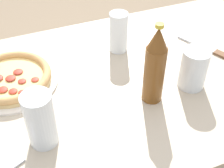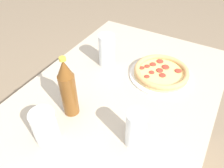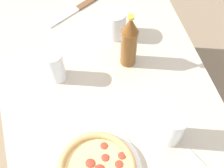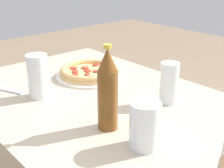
% 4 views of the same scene
% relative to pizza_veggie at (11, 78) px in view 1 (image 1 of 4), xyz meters
% --- Properties ---
extents(table, '(1.30, 0.73, 0.72)m').
position_rel_pizza_veggie_xyz_m(table, '(-0.30, 0.11, -0.38)').
color(table, '#B7A88E').
rests_on(table, ground_plane).
extents(pizza_veggie, '(0.27, 0.27, 0.04)m').
position_rel_pizza_veggie_xyz_m(pizza_veggie, '(0.00, 0.00, 0.00)').
color(pizza_veggie, silver).
rests_on(pizza_veggie, table).
extents(glass_cola, '(0.06, 0.06, 0.14)m').
position_rel_pizza_veggie_xyz_m(glass_cola, '(-0.36, -0.04, 0.04)').
color(glass_cola, white).
rests_on(glass_cola, table).
extents(glass_lemonade, '(0.07, 0.07, 0.15)m').
position_rel_pizza_veggie_xyz_m(glass_lemonade, '(-0.04, 0.25, 0.05)').
color(glass_lemonade, white).
rests_on(glass_lemonade, table).
extents(glass_red_wine, '(0.08, 0.08, 0.12)m').
position_rel_pizza_veggie_xyz_m(glass_red_wine, '(-0.49, 0.21, 0.04)').
color(glass_red_wine, white).
rests_on(glass_red_wine, table).
extents(beer_bottle, '(0.06, 0.06, 0.24)m').
position_rel_pizza_veggie_xyz_m(beer_bottle, '(-0.36, 0.21, 0.09)').
color(beer_bottle, brown).
rests_on(beer_bottle, table).
extents(knife, '(0.12, 0.23, 0.01)m').
position_rel_pizza_veggie_xyz_m(knife, '(-0.65, 0.08, -0.02)').
color(knife, brown).
rests_on(knife, table).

